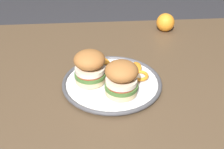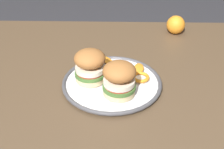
{
  "view_description": "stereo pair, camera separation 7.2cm",
  "coord_description": "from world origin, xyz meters",
  "views": [
    {
      "loc": [
        0.02,
        -0.71,
        1.25
      ],
      "look_at": [
        0.08,
        0.01,
        0.77
      ],
      "focal_mm": 45.94,
      "sensor_mm": 36.0,
      "label": 1
    },
    {
      "loc": [
        0.1,
        -0.72,
        1.25
      ],
      "look_at": [
        0.08,
        0.01,
        0.77
      ],
      "focal_mm": 45.94,
      "sensor_mm": 36.0,
      "label": 2
    }
  ],
  "objects": [
    {
      "name": "sandwich_half_left",
      "position": [
        0.1,
        -0.06,
        0.8
      ],
      "size": [
        0.13,
        0.13,
        0.1
      ],
      "color": "beige",
      "rests_on": "dinner_plate"
    },
    {
      "name": "orange_peel_strip_long",
      "position": [
        0.17,
        0.07,
        0.75
      ],
      "size": [
        0.03,
        0.06,
        0.01
      ],
      "color": "orange",
      "rests_on": "dinner_plate"
    },
    {
      "name": "dinner_plate",
      "position": [
        0.08,
        0.01,
        0.74
      ],
      "size": [
        0.31,
        0.31,
        0.02
      ],
      "color": "white",
      "rests_on": "dining_table"
    },
    {
      "name": "dining_table",
      "position": [
        0.0,
        0.0,
        0.64
      ],
      "size": [
        1.41,
        1.0,
        0.73
      ],
      "color": "brown",
      "rests_on": "ground"
    },
    {
      "name": "whole_orange",
      "position": [
        0.33,
        0.39,
        0.77
      ],
      "size": [
        0.08,
        0.08,
        0.08
      ],
      "primitive_type": "sphere",
      "color": "orange",
      "rests_on": "dining_table"
    },
    {
      "name": "orange_peel_curled",
      "position": [
        0.11,
        0.06,
        0.75
      ],
      "size": [
        0.07,
        0.07,
        0.01
      ],
      "color": "orange",
      "rests_on": "dinner_plate"
    },
    {
      "name": "orange_peel_small_curl",
      "position": [
        0.17,
        0.02,
        0.75
      ],
      "size": [
        0.07,
        0.07,
        0.01
      ],
      "color": "orange",
      "rests_on": "dinner_plate"
    },
    {
      "name": "sandwich_half_right",
      "position": [
        0.01,
        0.01,
        0.8
      ],
      "size": [
        0.13,
        0.13,
        0.1
      ],
      "color": "beige",
      "rests_on": "dinner_plate"
    },
    {
      "name": "orange_peel_strip_short",
      "position": [
        0.06,
        0.12,
        0.75
      ],
      "size": [
        0.06,
        0.06,
        0.01
      ],
      "color": "orange",
      "rests_on": "dinner_plate"
    }
  ]
}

